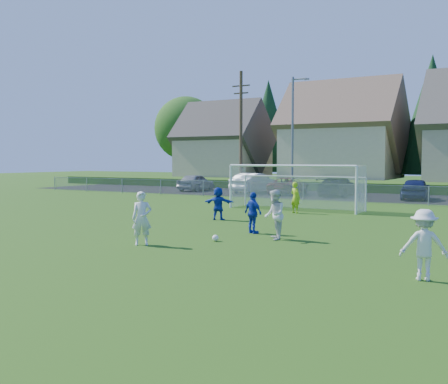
{
  "coord_description": "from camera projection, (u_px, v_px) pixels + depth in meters",
  "views": [
    {
      "loc": [
        11.19,
        -11.13,
        2.79
      ],
      "look_at": [
        0.0,
        8.0,
        1.4
      ],
      "focal_mm": 42.0,
      "sensor_mm": 36.0,
      "label": 1
    }
  ],
  "objects": [
    {
      "name": "chainlink_fence",
      "position": [
        332.0,
        192.0,
        34.31
      ],
      "size": [
        52.06,
        0.06,
        1.2
      ],
      "color": "gray",
      "rests_on": "ground"
    },
    {
      "name": "car_e",
      "position": [
        415.0,
        189.0,
        36.09
      ],
      "size": [
        2.23,
        4.54,
        1.49
      ],
      "primitive_type": "imported",
      "rotation": [
        0.0,
        0.0,
        3.25
      ],
      "color": "#131C45",
      "rests_on": "ground"
    },
    {
      "name": "car_b",
      "position": [
        254.0,
        183.0,
        43.26
      ],
      "size": [
        2.17,
        5.12,
        1.64
      ],
      "primitive_type": "imported",
      "rotation": [
        0.0,
        0.0,
        3.05
      ],
      "color": "silver",
      "rests_on": "ground"
    },
    {
      "name": "car_c",
      "position": [
        288.0,
        186.0,
        41.17
      ],
      "size": [
        2.82,
        5.12,
        1.36
      ],
      "primitive_type": "imported",
      "rotation": [
        0.0,
        0.0,
        3.26
      ],
      "color": "maroon",
      "rests_on": "ground"
    },
    {
      "name": "car_d",
      "position": [
        338.0,
        187.0,
        39.2
      ],
      "size": [
        2.05,
        4.99,
        1.45
      ],
      "primitive_type": "imported",
      "rotation": [
        0.0,
        0.0,
        3.15
      ],
      "color": "black",
      "rests_on": "ground"
    },
    {
      "name": "streetlight",
      "position": [
        293.0,
        132.0,
        39.74
      ],
      "size": [
        1.38,
        0.18,
        9.0
      ],
      "color": "slate",
      "rests_on": "ground"
    },
    {
      "name": "goalkeeper",
      "position": [
        295.0,
        198.0,
        27.04
      ],
      "size": [
        0.69,
        0.57,
        1.62
      ],
      "primitive_type": "imported",
      "rotation": [
        0.0,
        0.0,
        2.78
      ],
      "color": "#9CCC18",
      "rests_on": "ground"
    },
    {
      "name": "asphalt_lot",
      "position": [
        356.0,
        196.0,
        39.09
      ],
      "size": [
        60.0,
        60.0,
        0.0
      ],
      "primitive_type": "plane",
      "color": "black",
      "rests_on": "ground"
    },
    {
      "name": "player_white_a",
      "position": [
        142.0,
        218.0,
        17.0
      ],
      "size": [
        0.76,
        0.73,
        1.75
      ],
      "primitive_type": "imported",
      "rotation": [
        0.0,
        0.0,
        0.7
      ],
      "color": "silver",
      "rests_on": "ground"
    },
    {
      "name": "car_a",
      "position": [
        196.0,
        182.0,
        46.18
      ],
      "size": [
        2.01,
        4.46,
        1.49
      ],
      "primitive_type": "imported",
      "rotation": [
        0.0,
        0.0,
        3.2
      ],
      "color": "gray",
      "rests_on": "ground"
    },
    {
      "name": "grass_embankment",
      "position": [
        381.0,
        187.0,
        45.53
      ],
      "size": [
        70.0,
        6.0,
        0.8
      ],
      "primitive_type": "cube",
      "color": "#1E420F",
      "rests_on": "ground"
    },
    {
      "name": "tree_row",
      "position": [
        423.0,
        121.0,
        56.42
      ],
      "size": [
        65.98,
        12.36,
        13.8
      ],
      "color": "#382616",
      "rests_on": "ground"
    },
    {
      "name": "ground",
      "position": [
        87.0,
        254.0,
        15.4
      ],
      "size": [
        160.0,
        160.0,
        0.0
      ],
      "primitive_type": "plane",
      "color": "#193D0C",
      "rests_on": "ground"
    },
    {
      "name": "player_blue_b",
      "position": [
        218.0,
        203.0,
        24.07
      ],
      "size": [
        1.47,
        0.75,
        1.51
      ],
      "primitive_type": "imported",
      "rotation": [
        0.0,
        0.0,
        3.36
      ],
      "color": "#122FA9",
      "rests_on": "ground"
    },
    {
      "name": "soccer_goal",
      "position": [
        297.0,
        180.0,
        29.13
      ],
      "size": [
        7.42,
        1.9,
        2.5
      ],
      "color": "white",
      "rests_on": "ground"
    },
    {
      "name": "player_white_c",
      "position": [
        424.0,
        245.0,
        12.04
      ],
      "size": [
        1.19,
        0.89,
        1.65
      ],
      "primitive_type": "imported",
      "rotation": [
        0.0,
        0.0,
        3.43
      ],
      "color": "silver",
      "rests_on": "ground"
    },
    {
      "name": "player_blue_a",
      "position": [
        253.0,
        213.0,
        19.65
      ],
      "size": [
        0.99,
        0.72,
        1.56
      ],
      "primitive_type": "imported",
      "rotation": [
        0.0,
        0.0,
        2.72
      ],
      "color": "#122FA9",
      "rests_on": "ground"
    },
    {
      "name": "utility_pole",
      "position": [
        241.0,
        131.0,
        43.13
      ],
      "size": [
        1.6,
        0.26,
        10.0
      ],
      "color": "#473321",
      "rests_on": "ground"
    },
    {
      "name": "houses_row",
      "position": [
        422.0,
        112.0,
        50.52
      ],
      "size": [
        53.9,
        11.45,
        13.27
      ],
      "color": "tan",
      "rests_on": "ground"
    },
    {
      "name": "soccer_ball",
      "position": [
        215.0,
        238.0,
        17.81
      ],
      "size": [
        0.22,
        0.22,
        0.22
      ],
      "primitive_type": "sphere",
      "color": "white",
      "rests_on": "ground"
    },
    {
      "name": "player_white_b",
      "position": [
        274.0,
        215.0,
        18.13
      ],
      "size": [
        0.99,
        1.06,
        1.74
      ],
      "primitive_type": "imported",
      "rotation": [
        0.0,
        0.0,
        -1.06
      ],
      "color": "silver",
      "rests_on": "ground"
    }
  ]
}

